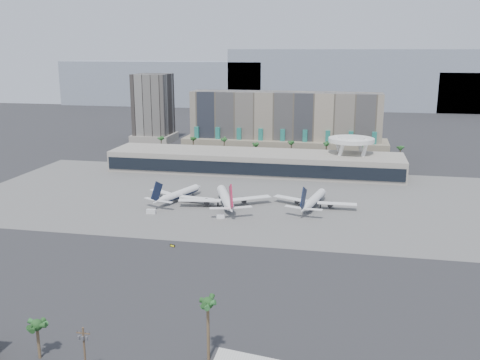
% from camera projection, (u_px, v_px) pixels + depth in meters
% --- Properties ---
extents(ground, '(900.00, 900.00, 0.00)m').
position_uv_depth(ground, '(206.00, 234.00, 209.35)').
color(ground, '#232326').
rests_on(ground, ground).
extents(apron_pad, '(260.00, 130.00, 0.06)m').
position_uv_depth(apron_pad, '(235.00, 197.00, 261.70)').
color(apron_pad, '#5B5B59').
rests_on(apron_pad, ground).
extents(mountain_ridge, '(680.00, 60.00, 70.00)m').
position_uv_depth(mountain_ridge, '(328.00, 83.00, 644.28)').
color(mountain_ridge, gray).
rests_on(mountain_ridge, ground).
extents(hotel, '(140.00, 30.00, 42.00)m').
position_uv_depth(hotel, '(285.00, 129.00, 369.44)').
color(hotel, gray).
rests_on(hotel, ground).
extents(office_tower, '(30.00, 30.00, 52.00)m').
position_uv_depth(office_tower, '(153.00, 112.00, 412.42)').
color(office_tower, black).
rests_on(office_tower, ground).
extents(terminal, '(170.00, 32.50, 14.50)m').
position_uv_depth(terminal, '(254.00, 161.00, 312.35)').
color(terminal, '#ADA798').
rests_on(terminal, ground).
extents(saucer_structure, '(26.00, 26.00, 21.89)m').
position_uv_depth(saucer_structure, '(351.00, 143.00, 304.84)').
color(saucer_structure, white).
rests_on(saucer_structure, ground).
extents(palm_row, '(157.80, 2.80, 13.10)m').
position_uv_depth(palm_row, '(275.00, 145.00, 343.53)').
color(palm_row, brown).
rests_on(palm_row, ground).
extents(utility_pole, '(3.20, 0.85, 12.00)m').
position_uv_depth(utility_pole, '(84.00, 348.00, 116.55)').
color(utility_pole, '#4C3826').
rests_on(utility_pole, ground).
extents(airliner_left, '(35.15, 36.32, 13.08)m').
position_uv_depth(airliner_left, '(179.00, 194.00, 254.01)').
color(airliner_left, white).
rests_on(airliner_left, ground).
extents(airliner_centre, '(41.26, 42.62, 15.38)m').
position_uv_depth(airliner_centre, '(226.00, 198.00, 244.95)').
color(airliner_centre, white).
rests_on(airliner_centre, ground).
extents(airliner_right, '(38.47, 39.98, 13.95)m').
position_uv_depth(airliner_right, '(314.00, 200.00, 243.19)').
color(airliner_right, white).
rests_on(airliner_right, ground).
extents(service_vehicle_a, '(4.18, 2.41, 1.95)m').
position_uv_depth(service_vehicle_a, '(151.00, 211.00, 234.91)').
color(service_vehicle_a, silver).
rests_on(service_vehicle_a, ground).
extents(service_vehicle_b, '(3.76, 3.06, 1.69)m').
position_uv_depth(service_vehicle_b, '(220.00, 216.00, 228.38)').
color(service_vehicle_b, white).
rests_on(service_vehicle_b, ground).
extents(taxiway_sign, '(2.09, 0.89, 0.95)m').
position_uv_depth(taxiway_sign, '(172.00, 246.00, 195.52)').
color(taxiway_sign, black).
rests_on(taxiway_sign, ground).
extents(near_palm_a, '(6.00, 6.00, 9.92)m').
position_uv_depth(near_palm_a, '(37.00, 330.00, 123.74)').
color(near_palm_a, brown).
rests_on(near_palm_a, ground).
extents(near_palm_b, '(6.00, 6.00, 15.83)m').
position_uv_depth(near_palm_b, '(208.00, 309.00, 121.69)').
color(near_palm_b, brown).
rests_on(near_palm_b, ground).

